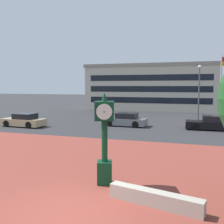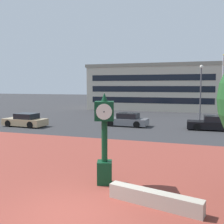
{
  "view_description": "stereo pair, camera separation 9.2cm",
  "coord_description": "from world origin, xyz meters",
  "px_view_note": "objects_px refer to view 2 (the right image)",
  "views": [
    {
      "loc": [
        3.55,
        -7.04,
        3.94
      ],
      "look_at": [
        0.35,
        3.09,
        2.88
      ],
      "focal_mm": 42.2,
      "sensor_mm": 36.0,
      "label": 1
    },
    {
      "loc": [
        3.64,
        -7.01,
        3.94
      ],
      "look_at": [
        0.35,
        3.09,
        2.88
      ],
      "focal_mm": 42.2,
      "sensor_mm": 36.0,
      "label": 2
    }
  ],
  "objects_px": {
    "car_street_mid": "(214,124)",
    "street_lamp_post": "(201,87)",
    "car_street_far": "(127,120)",
    "car_street_distant": "(25,121)",
    "street_clock": "(104,136)",
    "civic_building": "(155,87)"
  },
  "relations": [
    {
      "from": "street_clock",
      "to": "car_street_far",
      "type": "bearing_deg",
      "value": 84.01
    },
    {
      "from": "car_street_mid",
      "to": "street_lamp_post",
      "type": "bearing_deg",
      "value": 13.7
    },
    {
      "from": "civic_building",
      "to": "street_lamp_post",
      "type": "height_order",
      "value": "civic_building"
    },
    {
      "from": "car_street_far",
      "to": "street_lamp_post",
      "type": "distance_m",
      "value": 8.79
    },
    {
      "from": "car_street_mid",
      "to": "civic_building",
      "type": "distance_m",
      "value": 22.28
    },
    {
      "from": "car_street_distant",
      "to": "civic_building",
      "type": "height_order",
      "value": "civic_building"
    },
    {
      "from": "car_street_far",
      "to": "civic_building",
      "type": "distance_m",
      "value": 20.72
    },
    {
      "from": "street_clock",
      "to": "civic_building",
      "type": "height_order",
      "value": "civic_building"
    },
    {
      "from": "street_clock",
      "to": "car_street_mid",
      "type": "bearing_deg",
      "value": 54.38
    },
    {
      "from": "car_street_far",
      "to": "civic_building",
      "type": "height_order",
      "value": "civic_building"
    },
    {
      "from": "car_street_mid",
      "to": "street_lamp_post",
      "type": "xyz_separation_m",
      "value": [
        -1.16,
        4.43,
        3.19
      ]
    },
    {
      "from": "street_clock",
      "to": "civic_building",
      "type": "xyz_separation_m",
      "value": [
        -3.5,
        35.49,
        1.75
      ]
    },
    {
      "from": "car_street_far",
      "to": "civic_building",
      "type": "xyz_separation_m",
      "value": [
        -0.42,
        20.48,
        3.11
      ]
    },
    {
      "from": "car_street_mid",
      "to": "street_lamp_post",
      "type": "height_order",
      "value": "street_lamp_post"
    },
    {
      "from": "civic_building",
      "to": "street_lamp_post",
      "type": "relative_size",
      "value": 3.47
    },
    {
      "from": "street_lamp_post",
      "to": "civic_building",
      "type": "bearing_deg",
      "value": 114.42
    },
    {
      "from": "car_street_mid",
      "to": "street_clock",
      "type": "bearing_deg",
      "value": 160.92
    },
    {
      "from": "car_street_distant",
      "to": "car_street_mid",
      "type": "bearing_deg",
      "value": -75.57
    },
    {
      "from": "street_lamp_post",
      "to": "car_street_far",
      "type": "bearing_deg",
      "value": -146.54
    },
    {
      "from": "car_street_distant",
      "to": "street_clock",
      "type": "bearing_deg",
      "value": -130.14
    },
    {
      "from": "car_street_distant",
      "to": "civic_building",
      "type": "relative_size",
      "value": 0.2
    },
    {
      "from": "car_street_far",
      "to": "car_street_mid",
      "type": "bearing_deg",
      "value": -86.52
    }
  ]
}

